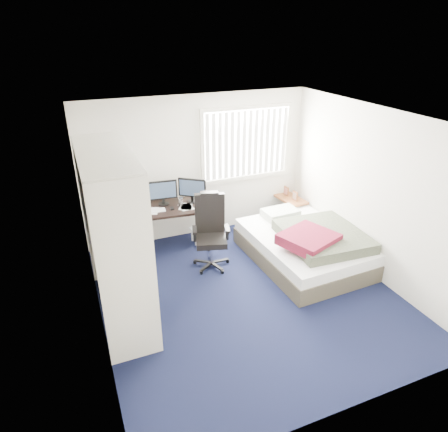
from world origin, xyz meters
TOP-DOWN VIEW (x-y plane):
  - ground at (0.00, 0.00)m, footprint 4.20×4.20m
  - room_shell at (0.00, 0.00)m, footprint 4.20×4.20m
  - window_assembly at (0.90, 2.04)m, footprint 1.72×0.09m
  - closet at (-1.67, 0.27)m, footprint 0.64×1.84m
  - desk at (-0.77, 1.75)m, footprint 1.63×0.89m
  - office_chair at (-0.19, 0.98)m, footprint 0.69×0.69m
  - footstool at (-0.12, 1.72)m, footprint 0.34×0.28m
  - nightstand at (1.75, 1.85)m, footprint 0.44×0.77m
  - bed at (1.26, 0.47)m, footprint 1.63×2.13m
  - pine_box at (-1.65, -0.22)m, footprint 0.38×0.29m

SIDE VIEW (x-z plane):
  - ground at x=0.00m, z-range 0.00..0.00m
  - pine_box at x=-1.65m, z-range 0.00..0.28m
  - footstool at x=-0.12m, z-range 0.07..0.33m
  - bed at x=1.26m, z-range -0.05..0.63m
  - nightstand at x=1.75m, z-range 0.10..0.79m
  - office_chair at x=-0.19m, z-range -0.14..1.05m
  - desk at x=-0.77m, z-range 0.18..1.41m
  - closet at x=-1.67m, z-range 0.24..2.46m
  - room_shell at x=0.00m, z-range -0.59..3.61m
  - window_assembly at x=0.90m, z-range 0.94..2.26m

